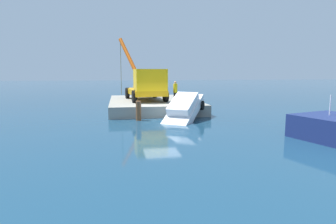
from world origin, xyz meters
TOP-DOWN VIEW (x-y plane):
  - ground at (0.00, 0.00)m, footprint 200.00×200.00m
  - dock at (-5.37, 0.00)m, footprint 10.54×7.39m
  - crane_truck at (-4.42, -0.63)m, footprint 8.27×3.91m
  - dock_worker at (-3.29, 1.64)m, footprint 0.34×0.34m
  - salvaged_car at (1.05, 1.32)m, footprint 4.35×3.70m
  - piling_near at (0.54, -1.66)m, footprint 0.36×0.36m
  - piling_mid at (0.55, 1.98)m, footprint 0.40×0.40m

SIDE VIEW (x-z plane):
  - ground at x=0.00m, z-range 0.00..0.00m
  - dock at x=-5.37m, z-range 0.00..0.84m
  - piling_near at x=0.54m, z-range 0.00..1.32m
  - salvaged_car at x=1.05m, z-range -0.61..2.02m
  - piling_mid at x=0.55m, z-range 0.00..1.65m
  - dock_worker at x=-3.29m, z-range 0.85..2.54m
  - crane_truck at x=-4.42m, z-range -0.75..5.07m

